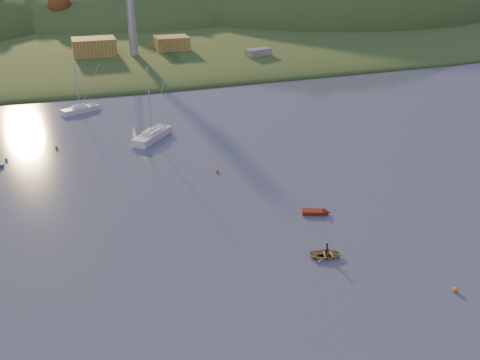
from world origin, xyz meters
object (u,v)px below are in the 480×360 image
object	(u,v)px
sailboat_far	(80,109)
canoe	(327,254)
sailboat_near	(152,135)
red_tender	(320,212)

from	to	relation	value
sailboat_far	canoe	size ratio (longest dim) A/B	2.86
sailboat_near	canoe	size ratio (longest dim) A/B	3.59
sailboat_near	sailboat_far	distance (m)	22.68
sailboat_far	canoe	bearing A→B (deg)	-93.81
red_tender	sailboat_far	bearing A→B (deg)	136.64
canoe	red_tender	distance (m)	9.86
canoe	sailboat_near	bearing A→B (deg)	28.72
sailboat_far	red_tender	xyz separation A→B (m)	(25.88, -53.26, -0.41)
sailboat_near	red_tender	xyz separation A→B (m)	(15.14, -33.28, -0.54)
sailboat_far	sailboat_near	bearing A→B (deg)	-85.15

